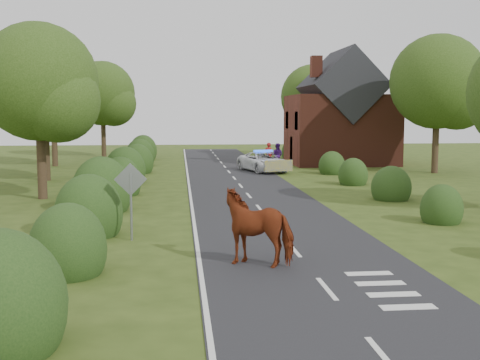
{
  "coord_description": "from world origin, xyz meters",
  "views": [
    {
      "loc": [
        -3.42,
        -17.5,
        4.16
      ],
      "look_at": [
        -0.88,
        7.63,
        1.3
      ],
      "focal_mm": 45.0,
      "sensor_mm": 36.0,
      "label": 1
    }
  ],
  "objects": [
    {
      "name": "hedgerow_right",
      "position": [
        6.6,
        11.21,
        0.55
      ],
      "size": [
        2.1,
        45.78,
        2.1
      ],
      "color": "#1E3B15",
      "rests_on": "ground"
    },
    {
      "name": "tree_left_b",
      "position": [
        -11.25,
        19.86,
        5.04
      ],
      "size": [
        5.74,
        5.6,
        8.07
      ],
      "color": "#332316",
      "rests_on": "ground"
    },
    {
      "name": "police_van",
      "position": [
        2.43,
        24.14,
        0.69
      ],
      "size": [
        3.56,
        5.39,
        1.52
      ],
      "rotation": [
        0.0,
        0.0,
        0.28
      ],
      "color": "white",
      "rests_on": "ground"
    },
    {
      "name": "house",
      "position": [
        9.49,
        30.0,
        3.79
      ],
      "size": [
        8.0,
        7.4,
        9.17
      ],
      "color": "maroon",
      "rests_on": "ground"
    },
    {
      "name": "cow",
      "position": [
        -1.26,
        -1.34,
        0.87
      ],
      "size": [
        2.74,
        2.07,
        1.73
      ],
      "primitive_type": "imported",
      "rotation": [
        0.0,
        0.0,
        -1.93
      ],
      "color": "#642E11",
      "rests_on": "ground"
    },
    {
      "name": "tree_left_a",
      "position": [
        -9.75,
        11.86,
        5.34
      ],
      "size": [
        5.74,
        5.6,
        8.38
      ],
      "color": "#332316",
      "rests_on": "ground"
    },
    {
      "name": "road",
      "position": [
        0.0,
        15.0,
        0.01
      ],
      "size": [
        6.0,
        70.0,
        0.02
      ],
      "primitive_type": "cube",
      "color": "black",
      "rests_on": "ground"
    },
    {
      "name": "ground",
      "position": [
        0.0,
        0.0,
        0.0
      ],
      "size": [
        120.0,
        120.0,
        0.0
      ],
      "primitive_type": "plane",
      "color": "#324615"
    },
    {
      "name": "road_markings",
      "position": [
        -1.6,
        12.93,
        0.03
      ],
      "size": [
        4.96,
        70.0,
        0.01
      ],
      "color": "white",
      "rests_on": "road"
    },
    {
      "name": "road_sign",
      "position": [
        -5.0,
        2.0,
        1.65
      ],
      "size": [
        1.06,
        0.08,
        2.53
      ],
      "color": "gray",
      "rests_on": "ground"
    },
    {
      "name": "pedestrian_red",
      "position": [
        3.37,
        28.02,
        0.92
      ],
      "size": [
        0.74,
        0.56,
        1.83
      ],
      "primitive_type": "imported",
      "rotation": [
        0.0,
        0.0,
        3.34
      ],
      "color": "maroon",
      "rests_on": "ground"
    },
    {
      "name": "tree_left_c",
      "position": [
        -12.7,
        29.83,
        6.53
      ],
      "size": [
        6.97,
        6.8,
        10.22
      ],
      "color": "#332316",
      "rests_on": "ground"
    },
    {
      "name": "tree_left_d",
      "position": [
        -10.23,
        39.85,
        5.64
      ],
      "size": [
        6.15,
        6.0,
        8.89
      ],
      "color": "#332316",
      "rests_on": "ground"
    },
    {
      "name": "tree_right_b",
      "position": [
        14.29,
        21.84,
        5.94
      ],
      "size": [
        6.56,
        6.4,
        9.4
      ],
      "color": "#332316",
      "rests_on": "ground"
    },
    {
      "name": "pedestrian_purple",
      "position": [
        3.92,
        27.27,
        0.91
      ],
      "size": [
        1.1,
        1.02,
        1.82
      ],
      "primitive_type": "imported",
      "rotation": [
        0.0,
        0.0,
        2.66
      ],
      "color": "#36125B",
      "rests_on": "ground"
    },
    {
      "name": "tree_right_c",
      "position": [
        9.27,
        37.85,
        5.34
      ],
      "size": [
        6.15,
        6.0,
        8.58
      ],
      "color": "#332316",
      "rests_on": "ground"
    },
    {
      "name": "hedgerow_left",
      "position": [
        -6.51,
        11.69,
        0.75
      ],
      "size": [
        2.75,
        50.41,
        3.0
      ],
      "color": "#1E3B15",
      "rests_on": "ground"
    }
  ]
}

